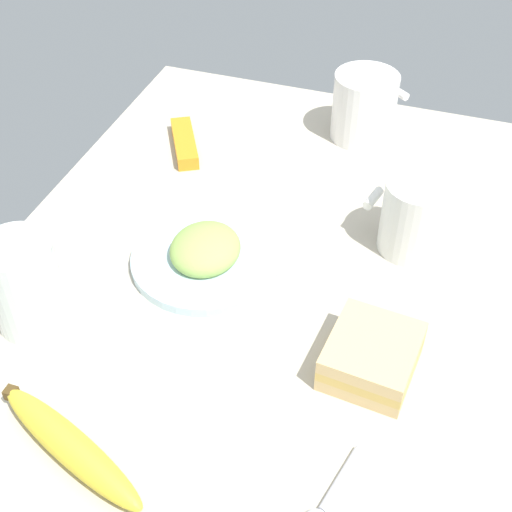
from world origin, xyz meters
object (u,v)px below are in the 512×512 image
plate_of_food (205,256)px  sandwich_main (372,356)px  coffee_mug_black (415,215)px  coffee_mug_milky (364,106)px  glass_of_milk (26,288)px  banana (70,446)px  spoon (322,509)px  snack_bar (185,143)px

plate_of_food → sandwich_main: same height
plate_of_food → coffee_mug_black: bearing=-63.8°
coffee_mug_milky → glass_of_milk: size_ratio=1.03×
sandwich_main → banana: bearing=128.1°
coffee_mug_black → banana: (-39.99, 25.09, -3.34)cm
coffee_mug_milky → spoon: bearing=-170.8°
coffee_mug_milky → plate_of_food: bearing=161.0°
glass_of_milk → coffee_mug_milky: bearing=-28.4°
plate_of_food → sandwich_main: bearing=-113.0°
plate_of_food → banana: size_ratio=0.94×
coffee_mug_milky → snack_bar: 27.13cm
coffee_mug_black → coffee_mug_milky: (23.00, 11.25, 0.18)cm
coffee_mug_milky → spoon: (-60.87, -9.89, -4.79)cm
coffee_mug_black → sandwich_main: bearing=178.2°
glass_of_milk → spoon: size_ratio=1.02×
sandwich_main → glass_of_milk: (-5.13, 37.10, 2.90)cm
sandwich_main → banana: 31.04cm
glass_of_milk → spoon: glass_of_milk is taller
banana → plate_of_food: bearing=-4.0°
snack_bar → glass_of_milk: bearing=147.1°
glass_of_milk → spoon: 38.57cm
sandwich_main → plate_of_food: bearing=67.0°
coffee_mug_black → spoon: 38.18cm
coffee_mug_black → sandwich_main: coffee_mug_black is taller
coffee_mug_milky → sandwich_main: bearing=-166.4°
glass_of_milk → snack_bar: size_ratio=0.98×
plate_of_food → snack_bar: plate_of_food is taller
sandwich_main → spoon: size_ratio=0.97×
plate_of_food → glass_of_milk: 21.06cm
plate_of_food → spoon: bearing=-140.7°
plate_of_food → coffee_mug_black: (11.35, -23.07, 3.60)cm
glass_of_milk → coffee_mug_black: bearing=-55.5°
coffee_mug_milky → snack_bar: (-11.90, 24.02, -4.17)cm
plate_of_food → snack_bar: bearing=28.5°
spoon → glass_of_milk: bearing=71.9°
snack_bar → sandwich_main: bearing=-161.8°
plate_of_food → banana: (-28.64, 2.02, 0.27)cm
glass_of_milk → snack_bar: 37.39cm
sandwich_main → spoon: 17.13cm
banana → spoon: (2.11, -23.73, -1.26)cm
sandwich_main → banana: size_ratio=0.55×
plate_of_food → coffee_mug_black: coffee_mug_black is taller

